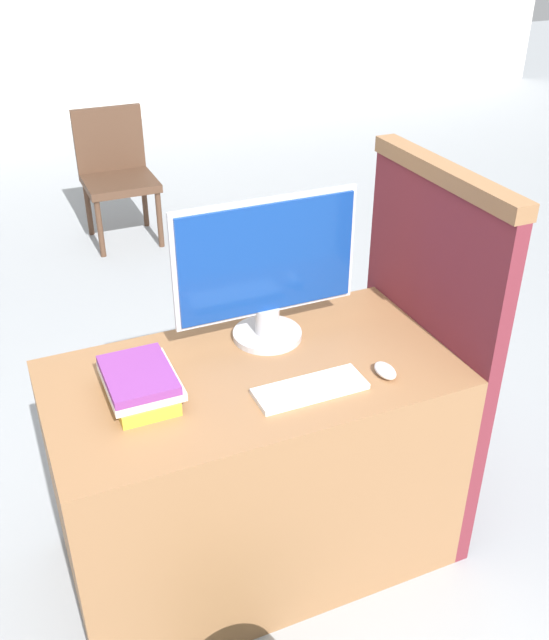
# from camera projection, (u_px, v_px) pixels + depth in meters

# --- Properties ---
(ground_plane) EXTENTS (20.00, 20.00, 0.00)m
(ground_plane) POSITION_uv_depth(u_px,v_px,m) (294.00, 624.00, 2.21)
(ground_plane) COLOR #93999E
(desk) EXTENTS (1.20, 0.64, 0.75)m
(desk) POSITION_uv_depth(u_px,v_px,m) (254.00, 468.00, 2.27)
(desk) COLOR #8C603D
(desk) RESTS_ON ground_plane
(carrel_divider) EXTENTS (0.07, 0.69, 1.28)m
(carrel_divider) POSITION_uv_depth(u_px,v_px,m) (424.00, 350.00, 2.37)
(carrel_divider) COLOR maroon
(carrel_divider) RESTS_ON ground_plane
(monitor) EXTENTS (0.58, 0.22, 0.46)m
(monitor) POSITION_uv_depth(u_px,v_px,m) (267.00, 270.00, 2.13)
(monitor) COLOR #B7B7BC
(monitor) RESTS_ON desk
(keyboard) EXTENTS (0.32, 0.12, 0.02)m
(keyboard) POSITION_uv_depth(u_px,v_px,m) (310.00, 389.00, 2.00)
(keyboard) COLOR white
(keyboard) RESTS_ON desk
(mouse) EXTENTS (0.05, 0.09, 0.03)m
(mouse) POSITION_uv_depth(u_px,v_px,m) (385.00, 371.00, 2.06)
(mouse) COLOR white
(mouse) RESTS_ON desk
(book_stack) EXTENTS (0.19, 0.25, 0.09)m
(book_stack) POSITION_uv_depth(u_px,v_px,m) (140.00, 384.00, 1.95)
(book_stack) COLOR gold
(book_stack) RESTS_ON desk
(far_chair) EXTENTS (0.44, 0.44, 0.83)m
(far_chair) POSITION_uv_depth(u_px,v_px,m) (116.00, 169.00, 4.55)
(far_chair) COLOR #4C3323
(far_chair) RESTS_ON ground_plane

